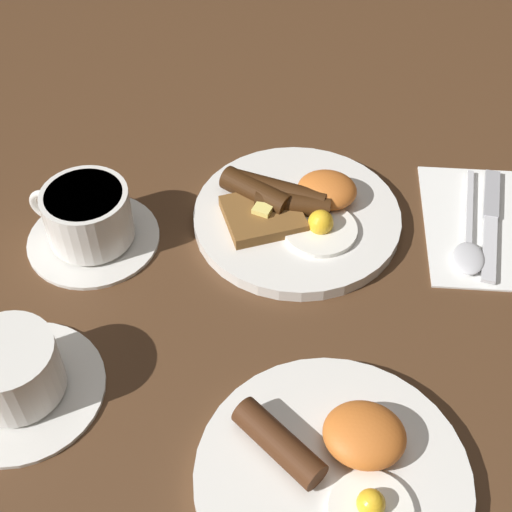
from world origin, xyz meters
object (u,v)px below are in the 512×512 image
(teacup_near, at_px, (89,220))
(breakfast_plate_far, at_px, (335,471))
(breakfast_plate_near, at_px, (295,212))
(teacup_far, at_px, (14,375))
(spoon, at_px, (469,247))
(knife, at_px, (491,217))

(teacup_near, bearing_deg, breakfast_plate_far, 142.71)
(breakfast_plate_near, bearing_deg, teacup_far, 52.05)
(breakfast_plate_near, distance_m, spoon, 0.20)
(breakfast_plate_near, distance_m, teacup_far, 0.35)
(breakfast_plate_near, height_order, teacup_far, teacup_far)
(breakfast_plate_near, distance_m, knife, 0.23)
(teacup_near, bearing_deg, breakfast_plate_near, -160.94)
(breakfast_plate_near, height_order, spoon, breakfast_plate_near)
(breakfast_plate_far, xyz_separation_m, teacup_near, (0.30, -0.23, 0.02))
(breakfast_plate_near, relative_size, teacup_near, 1.60)
(breakfast_plate_far, relative_size, knife, 1.29)
(breakfast_plate_far, distance_m, teacup_near, 0.38)
(breakfast_plate_far, height_order, teacup_far, teacup_far)
(breakfast_plate_near, bearing_deg, breakfast_plate_far, 105.23)
(spoon, bearing_deg, knife, 156.47)
(breakfast_plate_far, relative_size, teacup_near, 1.60)
(knife, bearing_deg, breakfast_plate_far, -18.79)
(knife, xyz_separation_m, spoon, (0.03, 0.06, 0.00))
(breakfast_plate_near, xyz_separation_m, teacup_near, (0.22, 0.08, 0.02))
(breakfast_plate_far, height_order, teacup_near, teacup_near)
(teacup_far, height_order, spoon, teacup_far)
(knife, height_order, spoon, spoon)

